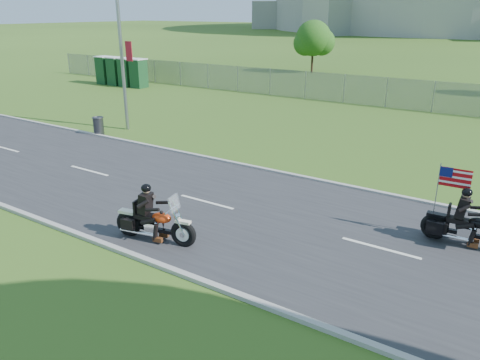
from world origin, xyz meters
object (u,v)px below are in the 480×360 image
Objects in this scene: trash_can at (99,126)px; motorcycle_follow at (469,227)px; porta_toilet_d at (104,71)px; porta_toilet_b at (127,73)px; motorcycle_lead at (154,224)px; porta_toilet_c at (115,72)px; porta_toilet_a at (139,74)px; streetlight at (122,22)px.

motorcycle_follow is at bearing -8.74° from trash_can.
porta_toilet_d is at bearing 137.47° from trash_can.
porta_toilet_b reaches higher than motorcycle_lead.
porta_toilet_d is (-1.40, 0.00, 0.00)m from porta_toilet_c.
porta_toilet_a is 1.00× the size of porta_toilet_d.
porta_toilet_a is at bearing 0.00° from porta_toilet_c.
porta_toilet_b is 1.00× the size of porta_toilet_d.
porta_toilet_b is 1.00× the size of porta_toilet_c.
porta_toilet_a and porta_toilet_c have the same top height.
porta_toilet_c is 30.70m from motorcycle_lead.
porta_toilet_a is at bearing 0.00° from porta_toilet_b.
motorcycle_follow is (27.94, -15.51, -0.57)m from porta_toilet_a.
motorcycle_follow is (32.14, -15.51, -0.57)m from porta_toilet_d.
porta_toilet_b is at bearing 149.80° from motorcycle_follow.
motorcycle_lead is (24.65, -20.04, -0.60)m from porta_toilet_d.
porta_toilet_c is at bearing 180.00° from porta_toilet_a.
streetlight is 4.35× the size of porta_toilet_b.
porta_toilet_c is at bearing 150.89° from motorcycle_follow.
porta_toilet_c reaches higher than trash_can.
porta_toilet_a reaches higher than motorcycle_follow.
motorcycle_lead is 8.75m from motorcycle_follow.
motorcycle_lead is (23.25, -20.04, -0.60)m from porta_toilet_c.
porta_toilet_c is 34.43m from motorcycle_follow.
porta_toilet_d reaches higher than motorcycle_follow.
streetlight is 14.85m from motorcycle_lead.
motorcycle_lead is 13.07m from trash_can.
porta_toilet_a is 4.20m from porta_toilet_d.
streetlight reaches higher than porta_toilet_d.
porta_toilet_d is at bearing 180.00° from porta_toilet_c.
streetlight reaches higher than porta_toilet_c.
porta_toilet_c and porta_toilet_d have the same top height.
motorcycle_lead reaches higher than trash_can.
streetlight is 4.35× the size of porta_toilet_a.
porta_toilet_a is 1.00× the size of porta_toilet_c.
streetlight is 4.35× the size of porta_toilet_c.
motorcycle_follow is at bearing -27.87° from porta_toilet_b.
motorcycle_follow reaches higher than motorcycle_lead.
streetlight is 18.40m from porta_toilet_d.
streetlight is 3.92× the size of motorcycle_lead.
motorcycle_follow is at bearing -26.78° from porta_toilet_c.
trash_can is (9.64, -12.70, -0.69)m from porta_toilet_a.
streetlight is 16.33m from porta_toilet_b.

